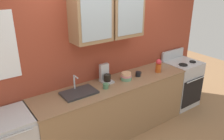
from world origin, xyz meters
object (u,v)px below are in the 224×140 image
stove_range (181,83)px  cup_near_sink (106,86)px  sink_faucet (79,92)px  cup_near_bowls (138,74)px  bowl_stack (126,76)px  coffee_maker (106,75)px  vase (158,66)px

stove_range → cup_near_sink: size_ratio=9.63×
sink_faucet → cup_near_bowls: sink_faucet is taller
sink_faucet → bowl_stack: size_ratio=2.73×
cup_near_sink → coffee_maker: size_ratio=0.40×
stove_range → sink_faucet: size_ratio=2.23×
vase → stove_range: bearing=5.2°
bowl_stack → vase: 0.67m
sink_faucet → cup_near_sink: bearing=-12.3°
cup_near_bowls → coffee_maker: bearing=166.5°
cup_near_bowls → cup_near_sink: bearing=-174.7°
cup_near_sink → bowl_stack: bearing=8.4°
stove_range → coffee_maker: (-1.76, 0.14, 0.57)m
sink_faucet → coffee_maker: 0.56m
bowl_stack → cup_near_sink: bowl_stack is taller
stove_range → sink_faucet: (-2.30, 0.03, 0.48)m
stove_range → vase: size_ratio=4.58×
bowl_stack → vase: (0.66, -0.08, 0.06)m
sink_faucet → bowl_stack: sink_faucet is taller
stove_range → cup_near_bowls: 1.29m
sink_faucet → cup_near_bowls: (1.11, -0.02, 0.02)m
cup_near_sink → cup_near_bowls: size_ratio=0.94×
vase → cup_near_bowls: (-0.41, 0.08, -0.08)m
bowl_stack → cup_near_sink: 0.45m
vase → cup_near_sink: 1.11m
stove_range → bowl_stack: (-1.45, 0.01, 0.52)m
cup_near_sink → cup_near_bowls: 0.71m
bowl_stack → vase: size_ratio=0.75×
sink_faucet → vase: bearing=-3.8°
stove_range → cup_near_bowls: stove_range is taller
sink_faucet → cup_near_sink: size_ratio=4.33×
stove_range → coffee_maker: size_ratio=3.83×
cup_near_bowls → bowl_stack: bearing=179.8°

